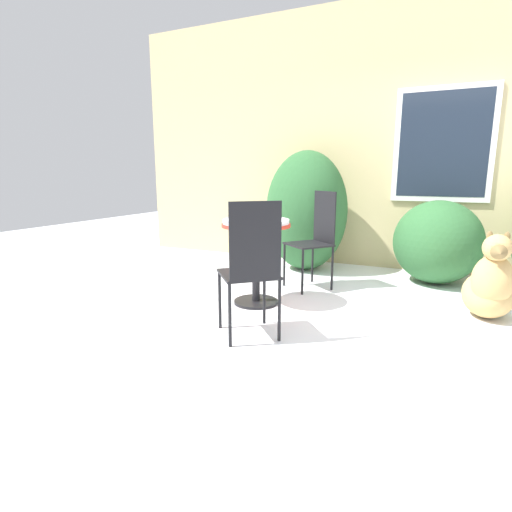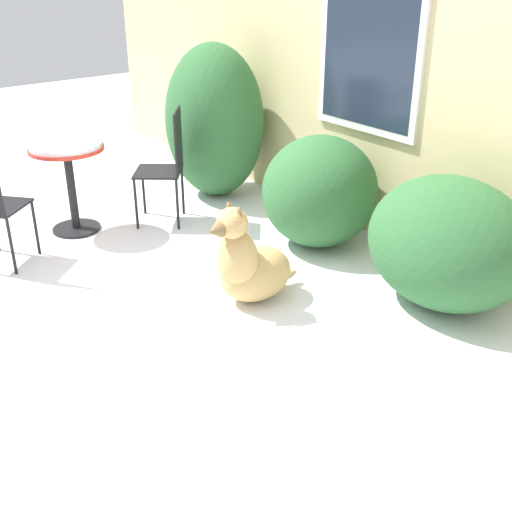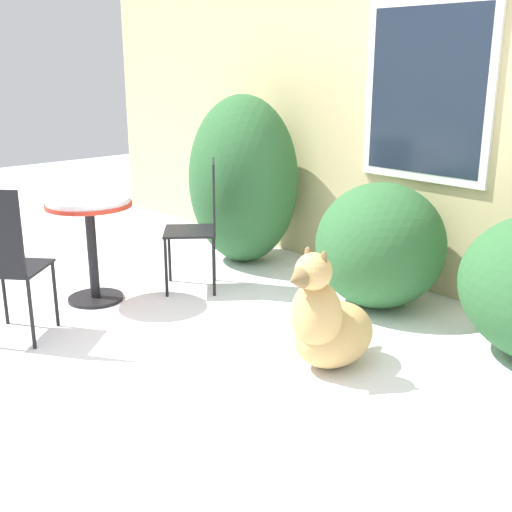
{
  "view_description": "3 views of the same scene",
  "coord_description": "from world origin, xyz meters",
  "px_view_note": "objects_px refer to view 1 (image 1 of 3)",
  "views": [
    {
      "loc": [
        0.17,
        -3.06,
        1.18
      ],
      "look_at": [
        -1.31,
        0.17,
        0.45
      ],
      "focal_mm": 28.0,
      "sensor_mm": 36.0,
      "label": 1
    },
    {
      "loc": [
        3.72,
        -1.76,
        2.24
      ],
      "look_at": [
        0.6,
        0.67,
        0.32
      ],
      "focal_mm": 45.0,
      "sensor_mm": 36.0,
      "label": 2
    },
    {
      "loc": [
        2.83,
        -2.0,
        1.72
      ],
      "look_at": [
        0.0,
        0.6,
        0.55
      ],
      "focal_mm": 45.0,
      "sensor_mm": 36.0,
      "label": 3
    }
  ],
  "objects_px": {
    "patio_chair_far_side": "(251,266)",
    "patio_table": "(256,238)",
    "dog": "(490,287)",
    "patio_chair_near_table": "(315,236)"
  },
  "relations": [
    {
      "from": "patio_chair_near_table",
      "to": "patio_chair_far_side",
      "type": "bearing_deg",
      "value": -51.58
    },
    {
      "from": "patio_table",
      "to": "patio_chair_far_side",
      "type": "relative_size",
      "value": 0.78
    },
    {
      "from": "patio_chair_far_side",
      "to": "dog",
      "type": "height_order",
      "value": "patio_chair_far_side"
    },
    {
      "from": "patio_table",
      "to": "patio_chair_far_side",
      "type": "xyz_separation_m",
      "value": [
        0.31,
        -0.75,
        -0.06
      ]
    },
    {
      "from": "patio_chair_far_side",
      "to": "patio_table",
      "type": "bearing_deg",
      "value": -108.56
    },
    {
      "from": "patio_table",
      "to": "patio_chair_near_table",
      "type": "height_order",
      "value": "patio_chair_near_table"
    },
    {
      "from": "patio_chair_far_side",
      "to": "dog",
      "type": "relative_size",
      "value": 1.32
    },
    {
      "from": "patio_table",
      "to": "patio_chair_far_side",
      "type": "bearing_deg",
      "value": -67.64
    },
    {
      "from": "patio_chair_near_table",
      "to": "patio_chair_far_side",
      "type": "distance_m",
      "value": 1.51
    },
    {
      "from": "patio_chair_near_table",
      "to": "patio_chair_far_side",
      "type": "relative_size",
      "value": 1.0
    }
  ]
}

